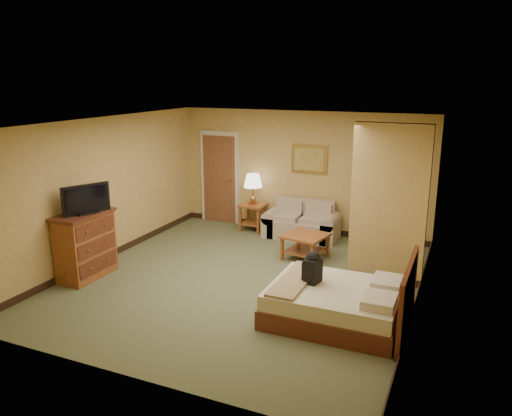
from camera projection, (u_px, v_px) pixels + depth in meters
The scene contains 17 objects.
floor at pixel (243, 280), 8.30m from camera, with size 6.00×6.00×0.00m, color #565D3C.
ceiling at pixel (242, 123), 7.63m from camera, with size 6.00×6.00×0.00m, color white.
back_wall at pixel (301, 173), 10.63m from camera, with size 5.50×0.02×2.60m, color tan.
left_wall at pixel (105, 190), 9.02m from camera, with size 0.02×6.00×2.60m, color tan.
right_wall at pixel (422, 225), 6.91m from camera, with size 0.02×6.00×2.60m, color tan.
partition at pixel (389, 205), 7.96m from camera, with size 1.20×0.15×2.60m, color tan.
door at pixel (220, 178), 11.41m from camera, with size 0.94×0.16×2.10m.
baseboard at pixel (300, 228), 10.94m from camera, with size 5.50×0.02×0.12m, color black.
loveseat at pixel (302, 226), 10.45m from camera, with size 1.55×0.72×0.78m.
side_table at pixel (253, 213), 10.93m from camera, with size 0.53×0.53×0.59m.
table_lamp at pixel (253, 181), 10.75m from camera, with size 0.40×0.40×0.67m.
coffee_table at pixel (305, 241), 9.20m from camera, with size 0.85×0.85×0.47m.
wall_picture at pixel (309, 159), 10.46m from camera, with size 0.78×0.04×0.61m.
dresser at pixel (85, 245), 8.31m from camera, with size 0.55×1.05×1.12m.
tv at pixel (86, 200), 8.07m from camera, with size 0.38×0.75×0.49m.
bed at pixel (340, 303), 6.87m from camera, with size 1.89×1.53×0.99m.
backpack at pixel (313, 266), 6.95m from camera, with size 0.22×0.29×0.46m.
Camera 1 is at (3.26, -6.99, 3.30)m, focal length 35.00 mm.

